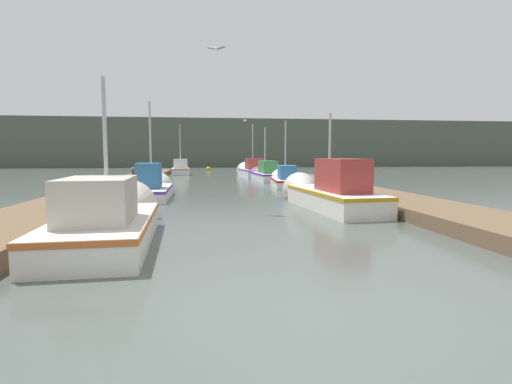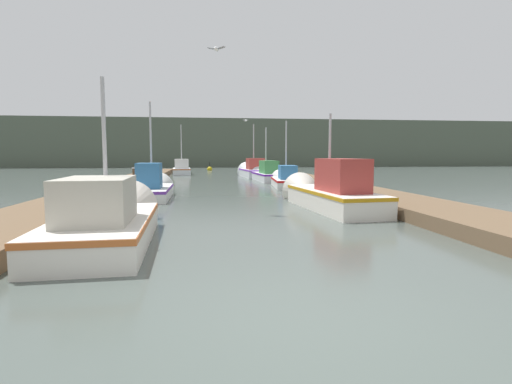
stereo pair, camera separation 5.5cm
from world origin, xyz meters
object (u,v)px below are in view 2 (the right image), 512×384
Objects in this scene: fishing_boat_2 at (153,188)px; fishing_boat_6 at (182,169)px; fishing_boat_1 at (328,192)px; channel_buoy at (210,169)px; fishing_boat_3 at (285,180)px; fishing_boat_5 at (253,171)px; fishing_boat_4 at (266,174)px; mooring_piling_1 at (136,181)px; seagull_lead at (216,49)px; fishing_boat_0 at (111,218)px; seagull_1 at (246,120)px; mooring_piling_0 at (156,173)px.

fishing_boat_2 is 19.28m from fishing_boat_6.
channel_buoy is at bearing 91.59° from fishing_boat_1.
fishing_boat_3 is at bearing -80.20° from channel_buoy.
fishing_boat_6 is (-5.80, 4.91, -0.02)m from fishing_boat_5.
fishing_boat_2 is 0.89× the size of fishing_boat_4.
mooring_piling_1 is at bearing -133.85° from fishing_boat_4.
fishing_boat_3 is at bearing -90.00° from seagull_lead.
channel_buoy is at bearing 98.29° from fishing_boat_4.
fishing_boat_0 is at bearing -111.33° from fishing_boat_3.
fishing_boat_1 is 16.75m from seagull_1.
fishing_boat_6 is 4.10× the size of mooring_piling_1.
fishing_boat_1 reaches higher than mooring_piling_1.
fishing_boat_3 is 9.26m from mooring_piling_0.
fishing_boat_0 is 0.91× the size of fishing_boat_1.
seagull_1 reaches higher than fishing_boat_2.
seagull_lead is at bearing -107.90° from fishing_boat_4.
fishing_boat_3 reaches higher than mooring_piling_1.
fishing_boat_4 is 4.66m from fishing_boat_5.
seagull_lead is at bearing -108.89° from fishing_boat_3.
mooring_piling_0 is at bearing 90.76° from mooring_piling_1.
mooring_piling_0 is 15.47m from seagull_lead.
fishing_boat_0 is 21.33m from seagull_1.
fishing_boat_2 is 13.74m from seagull_1.
fishing_boat_6 is (0.12, 19.28, 0.06)m from fishing_boat_2.
seagull_lead reaches higher than fishing_boat_5.
fishing_boat_4 is 11.52× the size of seagull_1.
fishing_boat_5 is 5.50× the size of mooring_piling_0.
seagull_1 is at bearing -80.81° from channel_buoy.
channel_buoy is 15.71m from seagull_1.
fishing_boat_2 is 4.78× the size of channel_buoy.
seagull_lead is at bearing 55.75° from fishing_boat_0.
fishing_boat_3 is at bearing 58.62° from seagull_1.
fishing_boat_0 is 5.22× the size of channel_buoy.
fishing_boat_5 is at bearing 98.95° from fishing_boat_3.
fishing_boat_4 is 10.98m from mooring_piling_1.
seagull_lead is (2.40, 3.88, 4.55)m from fishing_boat_0.
fishing_boat_6 reaches higher than channel_buoy.
fishing_boat_6 reaches higher than mooring_piling_0.
channel_buoy is (-3.53, 17.42, -0.29)m from fishing_boat_4.
fishing_boat_4 reaches higher than mooring_piling_1.
fishing_boat_1 is 13.88m from fishing_boat_4.
fishing_boat_3 reaches higher than fishing_boat_4.
fishing_boat_5 is at bearing 66.86° from fishing_boat_2.
mooring_piling_0 is (-6.95, -4.35, 0.06)m from fishing_boat_5.
fishing_boat_2 is at bearing -139.17° from fishing_boat_3.
mooring_piling_1 reaches higher than mooring_piling_0.
seagull_1 reaches higher than mooring_piling_1.
seagull_lead is (-0.17, -31.50, 4.82)m from channel_buoy.
fishing_boat_1 is at bearing -78.74° from fishing_boat_6.
fishing_boat_3 is (6.43, 12.98, -0.06)m from fishing_boat_0.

